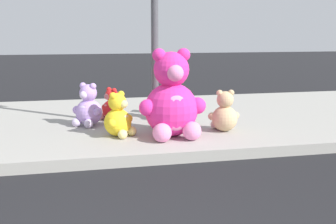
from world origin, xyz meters
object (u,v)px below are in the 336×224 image
at_px(plush_pink_large, 172,102).
at_px(plush_white, 165,105).
at_px(plush_red, 111,107).
at_px(sign_pole, 155,17).
at_px(plush_teal, 160,103).
at_px(plush_lavender, 88,109).
at_px(plush_tan, 224,114).
at_px(plush_yellow, 119,118).

bearing_deg(plush_pink_large, plush_white, 83.44).
bearing_deg(plush_white, plush_pink_large, -96.56).
bearing_deg(plush_red, plush_white, -8.19).
bearing_deg(plush_white, sign_pole, -114.47).
height_order(plush_red, plush_teal, plush_red).
xyz_separation_m(plush_white, plush_teal, (0.00, 0.44, -0.06)).
bearing_deg(plush_red, sign_pole, -49.16).
bearing_deg(plush_pink_large, plush_lavender, 141.17).
relative_size(plush_white, plush_tan, 0.99).
bearing_deg(sign_pole, plush_red, 130.84).
relative_size(plush_white, plush_lavender, 0.91).
bearing_deg(plush_yellow, sign_pole, 34.79).
relative_size(sign_pole, plush_yellow, 4.94).
bearing_deg(plush_yellow, plush_teal, 58.93).
distance_m(plush_white, plush_teal, 0.45).
distance_m(plush_red, plush_yellow, 1.16).
xyz_separation_m(plush_pink_large, plush_teal, (0.14, 1.63, -0.31)).
xyz_separation_m(plush_white, plush_tan, (0.71, -1.04, 0.00)).
relative_size(plush_pink_large, plush_lavender, 1.82).
xyz_separation_m(plush_pink_large, plush_lavender, (-1.17, 0.94, -0.23)).
xyz_separation_m(sign_pole, plush_white, (0.27, 0.60, -1.45)).
height_order(plush_pink_large, plush_white, plush_pink_large).
bearing_deg(plush_yellow, plush_red, 91.28).
bearing_deg(sign_pole, plush_tan, -23.97).
xyz_separation_m(plush_pink_large, plush_tan, (0.85, 0.15, -0.25)).
relative_size(plush_yellow, plush_teal, 1.34).
height_order(plush_pink_large, plush_lavender, plush_pink_large).
distance_m(plush_white, plush_lavender, 1.33).
distance_m(plush_pink_large, plush_white, 1.22).
relative_size(plush_pink_large, plush_teal, 2.61).
xyz_separation_m(plush_lavender, plush_teal, (1.31, 0.70, -0.08)).
bearing_deg(plush_pink_large, plush_teal, 85.11).
height_order(plush_pink_large, plush_red, plush_pink_large).
distance_m(sign_pole, plush_yellow, 1.62).
distance_m(sign_pole, plush_tan, 1.80).
xyz_separation_m(sign_pole, plush_tan, (0.98, -0.44, -1.44)).
bearing_deg(sign_pole, plush_teal, 75.16).
bearing_deg(plush_teal, plush_lavender, -151.96).
bearing_deg(plush_pink_large, sign_pole, 103.19).
relative_size(plush_pink_large, plush_tan, 1.98).
distance_m(plush_pink_large, plush_red, 1.55).
height_order(plush_pink_large, plush_tan, plush_pink_large).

